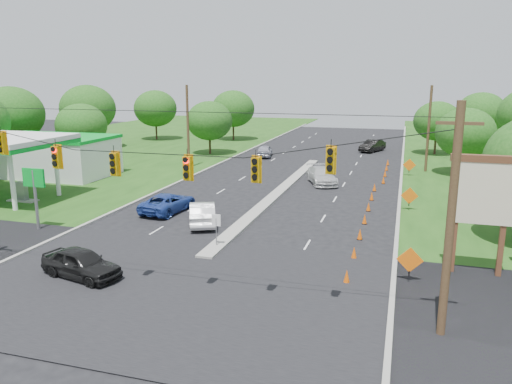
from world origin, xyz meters
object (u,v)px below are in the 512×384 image
(pylon_sign, at_px, (488,197))
(black_sedan, at_px, (81,263))
(white_sedan, at_px, (202,213))
(gas_station, at_px, (42,153))
(blue_pickup, at_px, (168,203))

(pylon_sign, height_order, black_sedan, pylon_sign)
(black_sedan, bearing_deg, white_sedan, 1.36)
(gas_station, xyz_separation_m, blue_pickup, (17.29, -7.73, -1.86))
(black_sedan, xyz_separation_m, white_sedan, (2.15, 10.40, 0.03))
(blue_pickup, bearing_deg, pylon_sign, 169.17)
(pylon_sign, distance_m, blue_pickup, 21.86)
(pylon_sign, height_order, blue_pickup, pylon_sign)
(pylon_sign, bearing_deg, blue_pickup, 163.00)
(white_sedan, xyz_separation_m, blue_pickup, (-3.65, 2.19, -0.07))
(gas_station, bearing_deg, black_sedan, -47.24)
(black_sedan, height_order, blue_pickup, black_sedan)
(pylon_sign, xyz_separation_m, white_sedan, (-17.02, 4.13, -3.22))
(blue_pickup, bearing_deg, black_sedan, 102.97)
(black_sedan, distance_m, blue_pickup, 12.68)
(white_sedan, bearing_deg, blue_pickup, -54.79)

